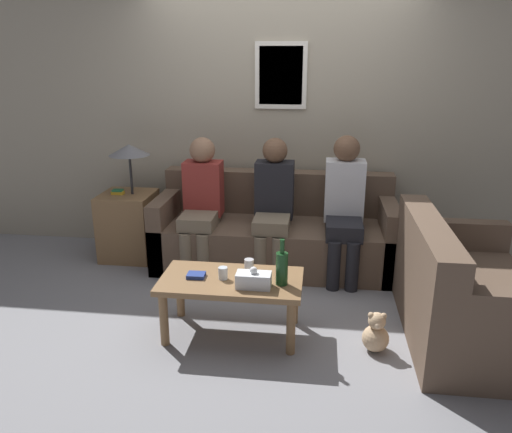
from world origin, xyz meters
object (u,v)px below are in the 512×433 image
couch_main (275,234)px  coffee_table (231,287)px  person_right (344,202)px  wine_bottle (282,267)px  drinking_glass (223,273)px  couch_side (463,297)px  person_left (201,199)px  teddy_bear (376,334)px  person_middle (273,201)px

couch_main → coffee_table: size_ratio=2.22×
couch_main → person_right: size_ratio=1.76×
coffee_table → wine_bottle: wine_bottle is taller
coffee_table → drinking_glass: bearing=-166.3°
couch_main → wine_bottle: 1.36m
couch_side → person_right: 1.29m
person_left → drinking_glass: bearing=-70.1°
couch_main → couch_side: (1.40, -1.11, 0.00)m
wine_bottle → teddy_bear: bearing=-4.6°
couch_main → coffee_table: couch_main is taller
coffee_table → person_right: size_ratio=0.79×
drinking_glass → person_middle: 1.19m
couch_main → coffee_table: (-0.19, -1.28, 0.06)m
couch_main → person_left: size_ratio=1.82×
wine_bottle → teddy_bear: (0.64, -0.05, -0.42)m
person_left → teddy_bear: person_left is taller
drinking_glass → coffee_table: bearing=13.7°
coffee_table → person_left: bearing=112.5°
person_left → couch_main: bearing=12.3°
person_middle → couch_main: bearing=87.4°
wine_bottle → person_right: person_right is taller
person_left → coffee_table: bearing=-67.5°
couch_main → couch_side: 1.79m
drinking_glass → person_middle: bearing=78.6°
coffee_table → teddy_bear: size_ratio=3.47×
coffee_table → teddy_bear: 1.02m
teddy_bear → wine_bottle: bearing=175.4°
drinking_glass → person_left: size_ratio=0.07×
wine_bottle → person_left: (-0.82, 1.18, 0.11)m
couch_main → couch_side: bearing=-38.3°
wine_bottle → couch_main: bearing=97.1°
coffee_table → person_right: bearing=54.7°
couch_side → person_middle: 1.75m
coffee_table → person_middle: (0.18, 1.14, 0.29)m
drinking_glass → couch_side: bearing=6.5°
person_middle → teddy_bear: size_ratio=4.26×
person_left → person_middle: person_middle is taller
couch_side → person_right: size_ratio=1.12×
couch_main → wine_bottle: couch_main is taller
person_middle → teddy_bear: person_middle is taller
drinking_glass → teddy_bear: bearing=-4.5°
couch_side → coffee_table: bearing=96.2°
drinking_glass → person_left: (-0.42, 1.15, 0.19)m
teddy_bear → drinking_glass: bearing=175.5°
couch_side → coffee_table: 1.60m
couch_side → person_middle: size_ratio=1.15×
person_right → person_left: bearing=179.6°
coffee_table → wine_bottle: (0.35, -0.04, 0.19)m
couch_side → wine_bottle: 1.28m
couch_main → teddy_bear: (0.80, -1.37, -0.17)m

